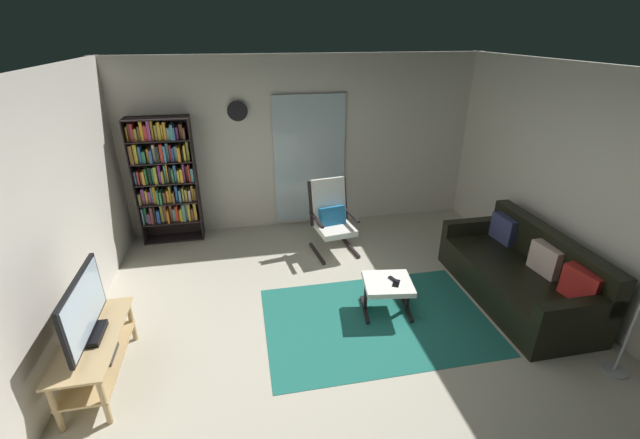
% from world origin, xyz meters
% --- Properties ---
extents(ground_plane, '(7.02, 7.02, 0.00)m').
position_xyz_m(ground_plane, '(0.00, 0.00, 0.00)').
color(ground_plane, '#B7B19D').
extents(wall_back, '(5.60, 0.06, 2.60)m').
position_xyz_m(wall_back, '(0.00, 2.90, 1.30)').
color(wall_back, beige).
rests_on(wall_back, ground).
extents(wall_left, '(0.06, 6.00, 2.60)m').
position_xyz_m(wall_left, '(-2.70, 0.00, 1.30)').
color(wall_left, beige).
rests_on(wall_left, ground).
extents(wall_right, '(0.06, 6.00, 2.60)m').
position_xyz_m(wall_right, '(2.70, 0.00, 1.30)').
color(wall_right, beige).
rests_on(wall_right, ground).
extents(glass_door_panel, '(1.10, 0.01, 2.00)m').
position_xyz_m(glass_door_panel, '(0.09, 2.83, 1.05)').
color(glass_door_panel, silver).
extents(area_rug, '(2.43, 1.62, 0.01)m').
position_xyz_m(area_rug, '(0.37, 0.22, 0.00)').
color(area_rug, '#1F685D').
rests_on(area_rug, ground).
extents(tv_stand, '(0.46, 1.11, 0.49)m').
position_xyz_m(tv_stand, '(-2.34, -0.09, 0.32)').
color(tv_stand, tan).
rests_on(tv_stand, ground).
extents(television, '(0.20, 0.90, 0.58)m').
position_xyz_m(television, '(-2.34, -0.10, 0.77)').
color(television, black).
rests_on(television, tv_stand).
extents(bookshelf_near_tv, '(0.86, 0.30, 1.84)m').
position_xyz_m(bookshelf_near_tv, '(-2.04, 2.68, 1.00)').
color(bookshelf_near_tv, black).
rests_on(bookshelf_near_tv, ground).
extents(leather_sofa, '(0.91, 1.98, 0.83)m').
position_xyz_m(leather_sofa, '(2.15, 0.32, 0.30)').
color(leather_sofa, black).
rests_on(leather_sofa, ground).
extents(lounge_armchair, '(0.65, 0.72, 1.02)m').
position_xyz_m(lounge_armchair, '(0.24, 1.90, 0.53)').
color(lounge_armchair, black).
rests_on(lounge_armchair, ground).
extents(ottoman, '(0.58, 0.55, 0.39)m').
position_xyz_m(ottoman, '(0.53, 0.36, 0.32)').
color(ottoman, white).
rests_on(ottoman, ground).
extents(tv_remote, '(0.09, 0.15, 0.02)m').
position_xyz_m(tv_remote, '(0.60, 0.37, 0.40)').
color(tv_remote, black).
rests_on(tv_remote, ottoman).
extents(cell_phone, '(0.13, 0.16, 0.01)m').
position_xyz_m(cell_phone, '(0.60, 0.31, 0.40)').
color(cell_phone, black).
rests_on(cell_phone, ottoman).
extents(wall_clock, '(0.29, 0.03, 0.29)m').
position_xyz_m(wall_clock, '(-0.94, 2.82, 1.85)').
color(wall_clock, silver).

